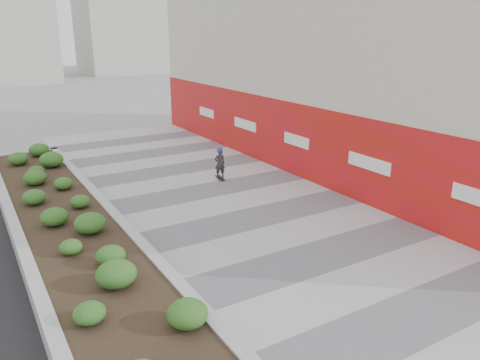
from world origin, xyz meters
name	(u,v)px	position (x,y,z in m)	size (l,w,h in m)	color
ground	(369,287)	(0.00, 0.00, 0.00)	(160.00, 160.00, 0.00)	gray
walkway	(292,240)	(0.00, 3.00, 0.01)	(8.00, 36.00, 0.01)	#A8A8AD
building	(340,73)	(6.98, 8.98, 3.98)	(6.04, 24.08, 8.00)	beige
planter	(64,219)	(-5.50, 7.00, 0.42)	(3.00, 18.00, 0.90)	#9E9EA0
manhole_cover	(306,236)	(0.50, 3.00, 0.00)	(0.44, 0.44, 0.01)	#595654
skateboarder	(220,163)	(1.00, 9.17, 0.68)	(0.48, 0.74, 1.34)	beige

